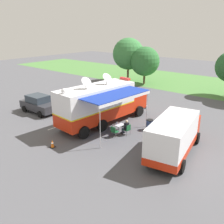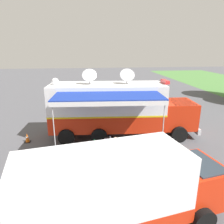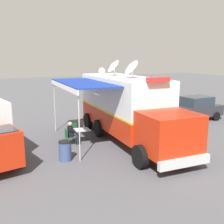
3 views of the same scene
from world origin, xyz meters
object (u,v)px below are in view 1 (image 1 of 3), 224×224
object	(u,v)px
folding_chair_at_table	(127,129)
folding_chair_beside_table	(114,131)
water_bottle	(117,123)
trash_bin	(150,125)
seated_responder	(126,127)
command_truck	(103,102)
traffic_cone	(52,144)
folding_table	(119,125)
support_truck	(175,135)
car_behind_truck	(39,104)

from	to	relation	value
folding_chair_at_table	folding_chair_beside_table	size ratio (longest dim) A/B	1.00
water_bottle	trash_bin	bearing A→B (deg)	51.61
folding_chair_beside_table	seated_responder	xyz separation A→B (m)	(0.38, 0.98, 0.14)
command_truck	folding_chair_beside_table	xyz separation A→B (m)	(2.62, -1.60, -1.43)
command_truck	traffic_cone	distance (m)	6.06
folding_table	water_bottle	bearing A→B (deg)	-157.36
traffic_cone	folding_chair_at_table	bearing A→B (deg)	61.22
folding_table	support_truck	world-z (taller)	support_truck
folding_table	support_truck	size ratio (longest dim) A/B	0.12
command_truck	seated_responder	world-z (taller)	command_truck
folding_chair_beside_table	support_truck	xyz separation A→B (m)	(4.85, 0.49, 0.87)
water_bottle	support_truck	xyz separation A→B (m)	(5.21, -0.31, 0.55)
seated_responder	trash_bin	xyz separation A→B (m)	(1.00, 2.02, -0.20)
folding_table	command_truck	bearing A→B (deg)	162.55
trash_bin	folding_chair_at_table	bearing A→B (deg)	-111.76
command_truck	support_truck	xyz separation A→B (m)	(7.47, -1.12, -0.56)
folding_chair_beside_table	command_truck	bearing A→B (deg)	148.58
command_truck	car_behind_truck	size ratio (longest dim) A/B	2.26
folding_chair_at_table	folding_chair_beside_table	world-z (taller)	same
folding_chair_at_table	seated_responder	xyz separation A→B (m)	(-0.19, 0.01, 0.14)
folding_chair_at_table	seated_responder	distance (m)	0.23
water_bottle	seated_responder	distance (m)	0.79
folding_chair_beside_table	water_bottle	bearing A→B (deg)	114.46
command_truck	seated_responder	xyz separation A→B (m)	(3.01, -0.63, -1.30)
folding_chair_beside_table	trash_bin	xyz separation A→B (m)	(1.38, 2.99, -0.06)
folding_chair_at_table	folding_table	bearing A→B (deg)	-171.85
folding_chair_at_table	folding_chair_beside_table	bearing A→B (deg)	-120.68
command_truck	support_truck	bearing A→B (deg)	-8.50
trash_bin	support_truck	world-z (taller)	support_truck
command_truck	folding_chair_at_table	bearing A→B (deg)	-11.30
support_truck	folding_chair_beside_table	bearing A→B (deg)	-174.27
folding_chair_beside_table	support_truck	bearing A→B (deg)	5.73
command_truck	car_behind_truck	bearing A→B (deg)	-164.21
support_truck	car_behind_truck	world-z (taller)	support_truck
water_bottle	folding_chair_at_table	bearing A→B (deg)	10.34
seated_responder	traffic_cone	xyz separation A→B (m)	(-2.66, -5.19, -0.37)
folding_chair_at_table	trash_bin	xyz separation A→B (m)	(0.81, 2.03, -0.06)
command_truck	traffic_cone	bearing A→B (deg)	-86.57
seated_responder	folding_chair_beside_table	bearing A→B (deg)	-111.44
folding_table	car_behind_truck	distance (m)	9.42
traffic_cone	folding_chair_beside_table	bearing A→B (deg)	61.66
folding_chair_at_table	trash_bin	distance (m)	2.19
folding_chair_beside_table	support_truck	size ratio (longest dim) A/B	0.12
command_truck	folding_table	size ratio (longest dim) A/B	11.32
seated_responder	support_truck	distance (m)	4.55
traffic_cone	car_behind_truck	bearing A→B (deg)	152.13
support_truck	seated_responder	bearing A→B (deg)	173.74
folding_chair_at_table	seated_responder	size ratio (longest dim) A/B	0.70
traffic_cone	support_truck	distance (m)	8.61
seated_responder	traffic_cone	distance (m)	5.85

